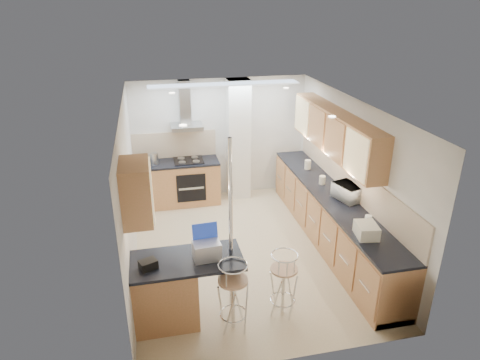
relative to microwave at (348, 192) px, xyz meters
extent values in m
plane|color=tan|center=(-1.65, 0.24, -1.05)|extent=(4.80, 4.80, 0.00)
cube|color=silver|center=(-1.65, 2.64, 0.20)|extent=(3.60, 0.04, 2.50)
cube|color=silver|center=(-1.65, -2.16, 0.20)|extent=(3.60, 0.04, 2.50)
cube|color=silver|center=(-3.45, 0.24, 0.20)|extent=(0.04, 4.80, 2.50)
cube|color=silver|center=(0.15, 0.24, 0.20)|extent=(0.04, 4.80, 2.50)
cube|color=silver|center=(-1.65, 0.24, 1.45)|extent=(3.60, 4.80, 0.02)
cube|color=#A77742|center=(-0.02, 0.64, 0.83)|extent=(0.34, 3.00, 0.72)
cube|color=#A77742|center=(-3.28, -1.11, 0.83)|extent=(0.34, 0.62, 0.72)
cube|color=#EDE6C8|center=(0.14, 0.24, 0.13)|extent=(0.03, 4.40, 0.56)
cube|color=#EDE6C8|center=(-2.60, 2.63, 0.13)|extent=(1.70, 0.03, 0.56)
cube|color=white|center=(-1.30, 2.44, 0.20)|extent=(0.45, 0.40, 2.50)
cube|color=#A9ACAE|center=(-2.35, 2.39, 0.57)|extent=(0.62, 0.48, 0.08)
cube|color=#A9ACAE|center=(-2.35, 2.53, 1.01)|extent=(0.22, 0.20, 0.88)
cylinder|color=silver|center=(-2.18, -1.21, 0.20)|extent=(0.05, 0.05, 2.50)
cube|color=black|center=(-2.35, 2.03, -0.60)|extent=(0.58, 0.02, 0.58)
cube|color=black|center=(-2.35, 2.34, -0.13)|extent=(0.58, 0.50, 0.02)
cube|color=tan|center=(-1.65, 2.04, 1.43)|extent=(2.80, 0.35, 0.02)
cube|color=#A77742|center=(-0.15, 0.24, -0.61)|extent=(0.60, 4.40, 0.88)
cube|color=black|center=(-0.15, 0.24, -0.15)|extent=(0.63, 4.40, 0.04)
cube|color=#A77742|center=(-2.60, 2.34, -0.61)|extent=(1.70, 0.60, 0.88)
cube|color=black|center=(-2.60, 2.34, -0.15)|extent=(1.70, 0.63, 0.04)
cube|color=#A77742|center=(-2.77, -1.21, -0.60)|extent=(1.35, 0.62, 0.90)
cube|color=black|center=(-2.77, -1.21, -0.13)|extent=(1.47, 0.72, 0.04)
imported|color=white|center=(0.00, 0.00, 0.00)|extent=(0.45, 0.55, 0.26)
cube|color=#A9AAB1|center=(-2.49, -1.23, 0.00)|extent=(0.35, 0.27, 0.23)
cube|color=black|center=(-3.22, -1.30, -0.06)|extent=(0.25, 0.21, 0.11)
cylinder|color=beige|center=(-0.15, 1.42, -0.04)|extent=(0.13, 0.13, 0.18)
cylinder|color=beige|center=(-0.16, 0.68, -0.06)|extent=(0.13, 0.13, 0.15)
cylinder|color=#BAB995|center=(-0.04, -0.07, -0.02)|extent=(0.17, 0.17, 0.22)
cylinder|color=white|center=(-0.09, -0.86, -0.05)|extent=(0.12, 0.12, 0.16)
cube|color=beige|center=(-0.26, -1.14, -0.04)|extent=(0.32, 0.39, 0.18)
cylinder|color=#A9ACAE|center=(-3.03, 2.32, -0.02)|extent=(0.16, 0.16, 0.23)
camera|label=1|loc=(-3.06, -5.78, 2.92)|focal=32.00mm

